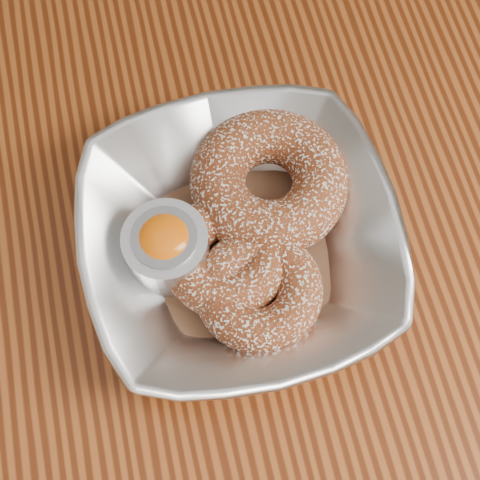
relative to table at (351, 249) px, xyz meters
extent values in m
plane|color=#565659|center=(0.00, 0.00, -0.65)|extent=(4.00, 4.00, 0.00)
cube|color=maroon|center=(0.00, 0.00, 0.08)|extent=(1.20, 0.80, 0.04)
imported|color=silver|center=(-0.11, -0.02, 0.13)|extent=(0.22, 0.22, 0.05)
cube|color=brown|center=(-0.11, -0.02, 0.11)|extent=(0.19, 0.19, 0.00)
torus|color=brown|center=(-0.08, 0.02, 0.13)|extent=(0.13, 0.13, 0.04)
torus|color=brown|center=(-0.10, -0.06, 0.12)|extent=(0.12, 0.12, 0.03)
torus|color=brown|center=(-0.12, -0.03, 0.13)|extent=(0.10, 0.10, 0.03)
cylinder|color=silver|center=(-0.16, -0.01, 0.13)|extent=(0.06, 0.06, 0.04)
cylinder|color=gray|center=(-0.16, -0.01, 0.13)|extent=(0.05, 0.05, 0.04)
ellipsoid|color=#F66307|center=(-0.16, -0.01, 0.14)|extent=(0.04, 0.04, 0.03)
camera|label=1|loc=(-0.15, -0.19, 0.57)|focal=50.00mm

